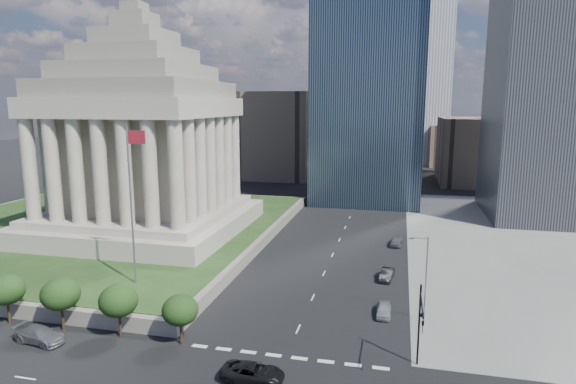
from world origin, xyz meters
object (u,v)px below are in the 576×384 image
(flagpole, at_px, (132,196))
(parked_sedan_far, at_px, (396,241))
(traffic_signal_ne, at_px, (420,321))
(parked_sedan_near, at_px, (384,310))
(street_lamp_north, at_px, (425,274))
(suv_grey, at_px, (39,335))
(war_memorial, at_px, (141,121))
(parked_sedan_mid, at_px, (387,274))
(pickup_truck, at_px, (253,373))

(flagpole, xyz_separation_m, parked_sedan_far, (31.91, 30.70, -12.32))
(flagpole, bearing_deg, traffic_signal_ne, -16.71)
(parked_sedan_near, distance_m, parked_sedan_far, 29.05)
(street_lamp_north, bearing_deg, suv_grey, -160.17)
(war_memorial, xyz_separation_m, parked_sedan_far, (44.08, 6.70, -20.61))
(war_memorial, bearing_deg, parked_sedan_far, 8.65)
(suv_grey, bearing_deg, flagpole, -7.59)
(flagpole, bearing_deg, suv_grey, -105.76)
(parked_sedan_far, bearing_deg, suv_grey, -123.54)
(parked_sedan_mid, bearing_deg, traffic_signal_ne, -74.37)
(traffic_signal_ne, relative_size, pickup_truck, 1.40)
(traffic_signal_ne, bearing_deg, war_memorial, 143.58)
(flagpole, height_order, traffic_signal_ne, flagpole)
(parked_sedan_near, height_order, parked_sedan_far, parked_sedan_far)
(flagpole, xyz_separation_m, suv_grey, (-3.67, -13.00, -12.29))
(war_memorial, xyz_separation_m, suv_grey, (8.50, -37.00, -20.58))
(parked_sedan_near, distance_m, parked_sedan_mid, 11.96)
(parked_sedan_near, relative_size, parked_sedan_far, 0.91)
(parked_sedan_far, bearing_deg, parked_sedan_mid, -88.01)
(street_lamp_north, bearing_deg, traffic_signal_ne, -94.19)
(parked_sedan_far, bearing_deg, street_lamp_north, -78.15)
(suv_grey, relative_size, parked_sedan_far, 1.22)
(street_lamp_north, bearing_deg, parked_sedan_near, 171.17)
(traffic_signal_ne, distance_m, parked_sedan_far, 41.32)
(parked_sedan_mid, bearing_deg, parked_sedan_far, 93.70)
(war_memorial, distance_m, traffic_signal_ne, 60.00)
(suv_grey, bearing_deg, war_memorial, 21.12)
(suv_grey, height_order, parked_sedan_mid, suv_grey)
(war_memorial, relative_size, parked_sedan_near, 9.28)
(street_lamp_north, xyz_separation_m, parked_sedan_far, (-3.25, 29.70, -4.87))
(flagpole, xyz_separation_m, parked_sedan_near, (30.83, 1.67, -12.40))
(parked_sedan_far, bearing_deg, traffic_signal_ne, -81.02)
(traffic_signal_ne, height_order, suv_grey, traffic_signal_ne)
(parked_sedan_near, bearing_deg, traffic_signal_ne, -74.09)
(war_memorial, relative_size, street_lamp_north, 3.90)
(traffic_signal_ne, xyz_separation_m, parked_sedan_far, (-2.42, 41.01, -4.46))
(pickup_truck, bearing_deg, street_lamp_north, -43.50)
(traffic_signal_ne, relative_size, parked_sedan_mid, 1.75)
(traffic_signal_ne, bearing_deg, parked_sedan_mid, 98.32)
(suv_grey, bearing_deg, street_lamp_north, -61.99)
(traffic_signal_ne, xyz_separation_m, street_lamp_north, (0.83, 11.30, 0.41))
(street_lamp_north, relative_size, parked_sedan_near, 2.38)
(war_memorial, xyz_separation_m, street_lamp_north, (47.33, -23.00, -15.74))
(parked_sedan_near, height_order, parked_sedan_mid, parked_sedan_mid)
(parked_sedan_near, bearing_deg, war_memorial, 152.18)
(traffic_signal_ne, relative_size, parked_sedan_far, 1.72)
(suv_grey, height_order, parked_sedan_far, suv_grey)
(street_lamp_north, height_order, parked_sedan_far, street_lamp_north)
(war_memorial, xyz_separation_m, pickup_truck, (32.15, -38.71, -20.61))
(war_memorial, xyz_separation_m, flagpole, (12.17, -24.00, -8.29))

